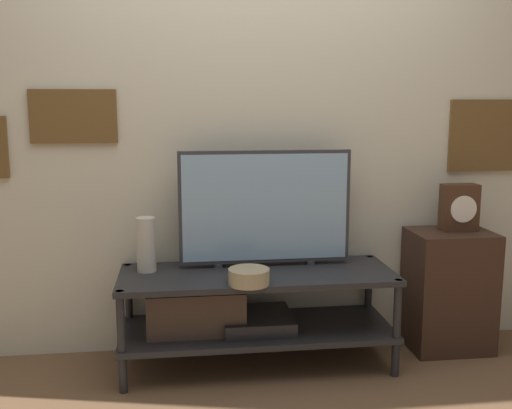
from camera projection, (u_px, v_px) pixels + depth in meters
name	position (u px, v px, depth m)	size (l,w,h in m)	color
ground_plane	(265.00, 390.00, 2.86)	(12.00, 12.00, 0.00)	brown
wall_back	(249.00, 104.00, 3.21)	(6.40, 0.08, 2.70)	beige
media_console	(235.00, 307.00, 3.08)	(1.40, 0.51, 0.50)	#232326
television	(265.00, 207.00, 3.12)	(0.90, 0.05, 0.61)	#333338
vase_wide_bowl	(249.00, 277.00, 2.85)	(0.20, 0.20, 0.08)	tan
vase_tall_ceramic	(146.00, 245.00, 3.05)	(0.10, 0.10, 0.28)	beige
side_table	(449.00, 290.00, 3.31)	(0.44, 0.34, 0.66)	#382319
mantel_clock	(459.00, 207.00, 3.26)	(0.19, 0.11, 0.26)	#422819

